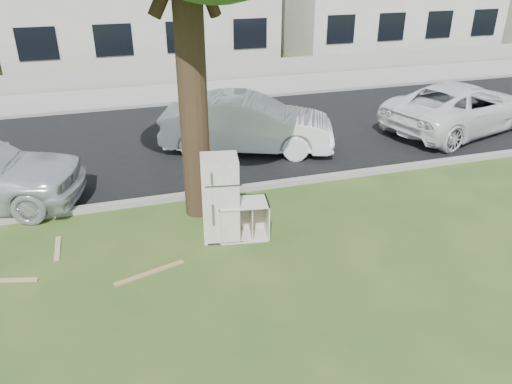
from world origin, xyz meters
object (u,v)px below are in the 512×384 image
object	(u,v)px
fridge	(220,198)
car_right	(462,107)
cabinet	(243,219)
car_center	(248,124)

from	to	relation	value
fridge	car_right	size ratio (longest dim) A/B	0.32
fridge	car_right	world-z (taller)	fridge
fridge	cabinet	world-z (taller)	fridge
fridge	car_center	distance (m)	4.40
car_center	cabinet	bearing A→B (deg)	-176.10
car_right	car_center	bearing A→B (deg)	71.27
cabinet	car_center	bearing A→B (deg)	81.96
cabinet	car_right	xyz separation A→B (m)	(7.64, 3.90, 0.33)
car_center	car_right	bearing A→B (deg)	-71.36
cabinet	fridge	bearing A→B (deg)	173.25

